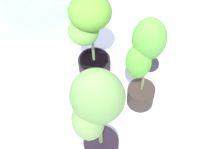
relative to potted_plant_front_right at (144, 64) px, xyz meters
The scene contains 5 objects.
ground_plane 0.56m from the potted_plant_front_right, 152.52° to the left, with size 8.00×8.00×0.00m, color silver.
potted_plant_front_right is the anchor object (origin of this frame).
potted_plant_back_right 0.49m from the potted_plant_front_right, 85.92° to the left, with size 0.41×0.42×0.78m.
potted_plant_front_left 0.51m from the potted_plant_front_right, behind, with size 0.38×0.37×0.91m.
floor_fan 0.49m from the potted_plant_front_right, 20.05° to the left, with size 0.23×0.23×0.36m.
Camera 1 is at (-0.80, -0.64, 1.88)m, focal length 43.53 mm.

